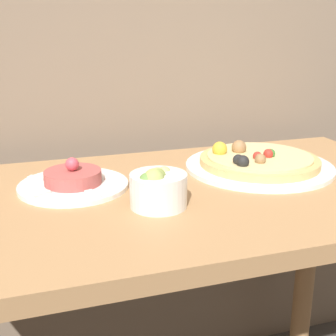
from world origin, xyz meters
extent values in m
cube|color=#AD7F51|center=(0.00, 0.31, 0.75)|extent=(1.18, 0.61, 0.03)
cylinder|color=#AD7F51|center=(0.53, 0.55, 0.37)|extent=(0.06, 0.06, 0.73)
cylinder|color=white|center=(0.25, 0.39, 0.77)|extent=(0.35, 0.35, 0.01)
cylinder|color=#DBB26B|center=(0.25, 0.39, 0.78)|extent=(0.28, 0.28, 0.02)
cylinder|color=beige|center=(0.25, 0.39, 0.80)|extent=(0.25, 0.25, 0.01)
sphere|color=#387F33|center=(0.27, 0.37, 0.80)|extent=(0.02, 0.02, 0.02)
sphere|color=gold|center=(0.17, 0.43, 0.81)|extent=(0.04, 0.04, 0.04)
sphere|color=#997047|center=(0.22, 0.43, 0.81)|extent=(0.04, 0.04, 0.04)
sphere|color=#B22D23|center=(0.23, 0.36, 0.80)|extent=(0.02, 0.02, 0.02)
sphere|color=black|center=(0.18, 0.33, 0.81)|extent=(0.03, 0.03, 0.03)
sphere|color=#997047|center=(0.22, 0.34, 0.81)|extent=(0.03, 0.03, 0.03)
sphere|color=black|center=(0.18, 0.35, 0.81)|extent=(0.03, 0.03, 0.03)
sphere|color=#B22D23|center=(0.26, 0.37, 0.81)|extent=(0.02, 0.02, 0.02)
cylinder|color=white|center=(-0.18, 0.39, 0.77)|extent=(0.23, 0.23, 0.01)
cylinder|color=#B2514C|center=(-0.18, 0.39, 0.79)|extent=(0.12, 0.12, 0.03)
sphere|color=#DB4C5B|center=(-0.18, 0.39, 0.82)|extent=(0.03, 0.03, 0.03)
cube|color=white|center=(-0.10, 0.39, 0.78)|extent=(0.04, 0.02, 0.01)
cube|color=white|center=(-0.16, 0.47, 0.78)|extent=(0.03, 0.04, 0.01)
cube|color=white|center=(-0.25, 0.44, 0.78)|extent=(0.04, 0.04, 0.01)
cube|color=white|center=(-0.25, 0.34, 0.78)|extent=(0.04, 0.04, 0.01)
cube|color=white|center=(-0.16, 0.30, 0.78)|extent=(0.03, 0.04, 0.01)
cylinder|color=white|center=(-0.04, 0.23, 0.80)|extent=(0.11, 0.11, 0.06)
sphere|color=#668E42|center=(-0.07, 0.22, 0.82)|extent=(0.03, 0.03, 0.03)
sphere|color=#A3B25B|center=(-0.06, 0.22, 0.83)|extent=(0.04, 0.04, 0.04)
sphere|color=#B7BC70|center=(-0.05, 0.21, 0.82)|extent=(0.03, 0.03, 0.03)
sphere|color=#B7BC70|center=(-0.04, 0.25, 0.82)|extent=(0.03, 0.03, 0.03)
sphere|color=#8EA34C|center=(-0.04, 0.23, 0.82)|extent=(0.03, 0.03, 0.03)
sphere|color=#B7BC70|center=(-0.03, 0.25, 0.82)|extent=(0.03, 0.03, 0.03)
camera|label=1|loc=(-0.28, -0.55, 1.10)|focal=50.00mm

